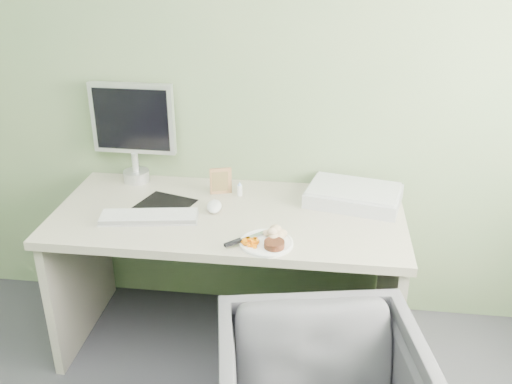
# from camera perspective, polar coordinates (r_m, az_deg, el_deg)

# --- Properties ---
(wall_back) EXTENTS (3.50, 0.00, 3.50)m
(wall_back) POSITION_cam_1_polar(r_m,az_deg,el_deg) (2.76, -1.69, 13.10)
(wall_back) COLOR gray
(wall_back) RESTS_ON floor
(desk) EXTENTS (1.60, 0.75, 0.73)m
(desk) POSITION_cam_1_polar(r_m,az_deg,el_deg) (2.70, -2.69, -5.52)
(desk) COLOR beige
(desk) RESTS_ON floor
(plate) EXTENTS (0.22, 0.22, 0.01)m
(plate) POSITION_cam_1_polar(r_m,az_deg,el_deg) (2.36, 1.05, -5.12)
(plate) COLOR white
(plate) RESTS_ON desk
(steak) EXTENTS (0.10, 0.10, 0.03)m
(steak) POSITION_cam_1_polar(r_m,az_deg,el_deg) (2.31, 1.84, -5.25)
(steak) COLOR black
(steak) RESTS_ON plate
(potato_pile) EXTENTS (0.10, 0.08, 0.05)m
(potato_pile) POSITION_cam_1_polar(r_m,az_deg,el_deg) (2.37, 1.90, -4.14)
(potato_pile) COLOR tan
(potato_pile) RESTS_ON plate
(carrot_heap) EXTENTS (0.07, 0.07, 0.04)m
(carrot_heap) POSITION_cam_1_polar(r_m,az_deg,el_deg) (2.32, -0.59, -4.90)
(carrot_heap) COLOR orange
(carrot_heap) RESTS_ON plate
(steak_knife) EXTENTS (0.16, 0.15, 0.01)m
(steak_knife) POSITION_cam_1_polar(r_m,az_deg,el_deg) (2.34, -1.66, -4.88)
(steak_knife) COLOR silver
(steak_knife) RESTS_ON plate
(mousepad) EXTENTS (0.29, 0.27, 0.00)m
(mousepad) POSITION_cam_1_polar(r_m,az_deg,el_deg) (2.72, -9.09, -1.22)
(mousepad) COLOR black
(mousepad) RESTS_ON desk
(keyboard) EXTENTS (0.44, 0.19, 0.02)m
(keyboard) POSITION_cam_1_polar(r_m,az_deg,el_deg) (2.59, -10.66, -2.40)
(keyboard) COLOR white
(keyboard) RESTS_ON desk
(computer_mouse) EXTENTS (0.08, 0.13, 0.04)m
(computer_mouse) POSITION_cam_1_polar(r_m,az_deg,el_deg) (2.63, -4.19, -1.44)
(computer_mouse) COLOR white
(computer_mouse) RESTS_ON desk
(photo_frame) EXTENTS (0.11, 0.04, 0.13)m
(photo_frame) POSITION_cam_1_polar(r_m,az_deg,el_deg) (2.78, -3.55, 1.11)
(photo_frame) COLOR #9A6848
(photo_frame) RESTS_ON desk
(eyedrop_bottle) EXTENTS (0.03, 0.03, 0.07)m
(eyedrop_bottle) POSITION_cam_1_polar(r_m,az_deg,el_deg) (2.76, -1.65, 0.27)
(eyedrop_bottle) COLOR white
(eyedrop_bottle) RESTS_ON desk
(scanner) EXTENTS (0.48, 0.37, 0.07)m
(scanner) POSITION_cam_1_polar(r_m,az_deg,el_deg) (2.73, 9.74, -0.41)
(scanner) COLOR silver
(scanner) RESTS_ON desk
(monitor) EXTENTS (0.42, 0.13, 0.51)m
(monitor) POSITION_cam_1_polar(r_m,az_deg,el_deg) (2.91, -12.20, 6.37)
(monitor) COLOR silver
(monitor) RESTS_ON desk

